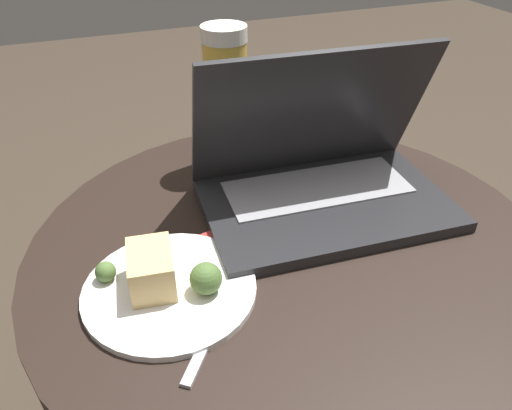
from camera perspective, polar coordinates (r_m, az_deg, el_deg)
name	(u,v)px	position (r m, az deg, el deg)	size (l,w,h in m)	color
table	(288,298)	(0.79, 3.69, -10.60)	(0.74, 0.74, 0.50)	#515156
napkin	(180,273)	(0.66, -8.63, -7.68)	(0.17, 0.14, 0.00)	#B7332D
laptop	(321,174)	(0.77, 7.43, 3.54)	(0.38, 0.26, 0.24)	#232326
beer_glass	(226,100)	(0.84, -3.43, 11.92)	(0.07, 0.07, 0.24)	gold
snack_plate	(166,282)	(0.63, -10.24, -8.67)	(0.22, 0.22, 0.06)	white
fork	(217,319)	(0.60, -4.53, -12.89)	(0.11, 0.14, 0.00)	#B2B2B7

